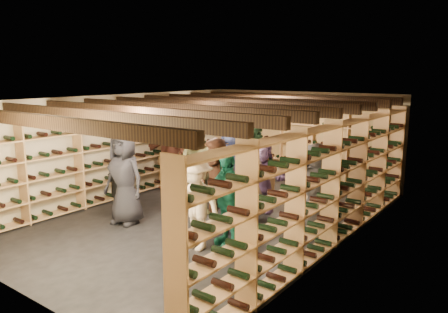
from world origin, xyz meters
The scene contains 23 objects.
ground centered at (0.00, 0.00, 0.00)m, with size 8.00×8.00×0.00m, color black.
walls centered at (0.00, 0.00, 1.20)m, with size 5.52×8.02×2.40m.
ceiling centered at (0.00, 0.00, 2.40)m, with size 5.50×8.00×0.01m, color beige.
ceiling_joists centered at (0.00, 0.00, 2.26)m, with size 5.40×7.12×0.18m.
wine_rack_left centered at (-2.57, 0.00, 1.08)m, with size 0.32×7.50×2.15m.
wine_rack_right centered at (2.57, 0.00, 1.08)m, with size 0.32×7.50×2.15m.
wine_rack_back centered at (0.00, 3.83, 1.07)m, with size 4.70×0.30×2.15m.
crate_stack_left centered at (-0.53, 2.70, 0.34)m, with size 0.57×0.46×0.68m.
crate_stack_right centered at (0.14, 1.80, 0.26)m, with size 0.57×0.44×0.51m.
crate_loose centered at (1.18, 1.91, 0.09)m, with size 0.50×0.33×0.17m, color tan.
person_0 centered at (-1.06, -1.30, 0.90)m, with size 0.88×0.57×1.80m, color black.
person_1 centered at (-1.56, -1.07, 0.78)m, with size 0.57×0.38×1.57m, color black.
person_2 centered at (-0.31, 0.01, 0.93)m, with size 0.91×0.71×1.87m, color brown.
person_3 centered at (0.86, -1.45, 0.79)m, with size 1.02×0.58×1.57m, color beige.
person_4 centered at (1.16, -0.98, 0.81)m, with size 0.95×0.39×1.62m, color #1C846E.
person_5 centered at (-2.12, 1.06, 0.95)m, with size 1.77×0.56×1.90m, color brown.
person_6 centered at (0.05, 0.74, 0.95)m, with size 0.93×0.60×1.90m, color #212848.
person_7 centered at (0.80, 0.24, 0.81)m, with size 0.59×0.39×1.62m, color gray.
person_8 centered at (0.71, -0.66, 0.88)m, with size 0.85×0.67×1.76m, color #4A291C.
person_9 centered at (-0.31, 1.30, 0.96)m, with size 1.24×0.71×1.91m, color #A3A195.
person_10 centered at (0.24, 1.30, 0.93)m, with size 1.09×0.46×1.87m, color #294E2C.
person_11 centered at (0.66, 0.94, 0.76)m, with size 1.41×0.45×1.52m, color #7E5F9C.
person_12 centered at (2.18, 0.30, 0.85)m, with size 0.83×0.54×1.69m, color #353338.
Camera 1 is at (5.36, -6.68, 2.90)m, focal length 35.00 mm.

